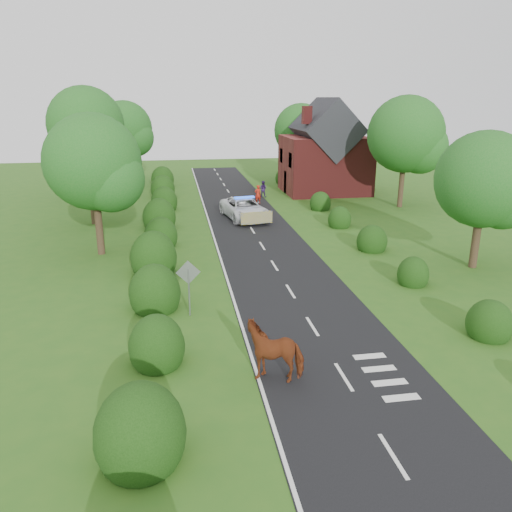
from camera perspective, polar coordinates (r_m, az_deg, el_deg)
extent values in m
plane|color=#2C5C1A|center=(21.17, 6.45, -8.04)|extent=(120.00, 120.00, 0.00)
cube|color=black|center=(34.96, -0.15, 2.53)|extent=(6.00, 70.00, 0.02)
cube|color=white|center=(14.78, 15.38, -21.14)|extent=(0.12, 1.80, 0.01)
cube|color=white|center=(17.81, 9.99, -13.42)|extent=(0.12, 1.80, 0.01)
cube|color=white|center=(21.15, 6.45, -7.98)|extent=(0.12, 1.80, 0.01)
cube|color=white|center=(24.70, 3.96, -4.03)|extent=(0.12, 1.80, 0.01)
cube|color=white|center=(28.36, 2.12, -1.09)|extent=(0.12, 1.80, 0.01)
cube|color=white|center=(32.11, 0.71, 1.17)|extent=(0.12, 1.80, 0.01)
cube|color=white|center=(35.91, -0.41, 2.96)|extent=(0.12, 1.80, 0.01)
cube|color=white|center=(39.75, -1.31, 4.41)|extent=(0.12, 1.80, 0.01)
cube|color=white|center=(43.62, -2.06, 5.59)|extent=(0.12, 1.80, 0.01)
cube|color=white|center=(47.51, -2.68, 6.59)|extent=(0.12, 1.80, 0.01)
cube|color=white|center=(51.41, -3.22, 7.43)|extent=(0.12, 1.80, 0.01)
cube|color=white|center=(55.33, -3.68, 8.15)|extent=(0.12, 1.80, 0.01)
cube|color=white|center=(59.26, -4.08, 8.78)|extent=(0.12, 1.80, 0.01)
cube|color=white|center=(63.20, -4.43, 9.32)|extent=(0.12, 1.80, 0.01)
cube|color=white|center=(67.15, -4.74, 9.81)|extent=(0.12, 1.80, 0.01)
cube|color=white|center=(34.62, -4.90, 2.34)|extent=(0.12, 70.00, 0.01)
cube|color=white|center=(17.13, 16.27, -15.28)|extent=(1.20, 0.35, 0.01)
cube|color=white|center=(17.81, 15.02, -13.78)|extent=(1.20, 0.35, 0.01)
cube|color=white|center=(18.52, 13.88, -12.39)|extent=(1.20, 0.35, 0.01)
cube|color=white|center=(19.23, 12.83, -11.11)|extent=(1.20, 0.35, 0.01)
ellipsoid|color=#13330B|center=(14.12, -13.08, -19.22)|extent=(2.40, 2.52, 2.80)
ellipsoid|color=#13330B|center=(18.40, -11.26, -10.14)|extent=(2.00, 2.10, 2.40)
ellipsoid|color=#13330B|center=(22.93, -11.47, -4.19)|extent=(2.30, 2.41, 2.70)
ellipsoid|color=#13330B|center=(27.62, -11.61, -0.23)|extent=(2.50, 2.62, 3.00)
ellipsoid|color=#13330B|center=(32.44, -10.81, 2.25)|extent=(2.10, 2.20, 2.50)
ellipsoid|color=#13330B|center=(37.28, -11.00, 4.37)|extent=(2.40, 2.52, 2.80)
ellipsoid|color=#13330B|center=(43.15, -10.44, 6.12)|extent=(2.20, 2.31, 2.60)
ellipsoid|color=#13330B|center=(49.04, -10.60, 7.51)|extent=(2.30, 2.41, 2.70)
ellipsoid|color=#13330B|center=(54.96, -10.63, 8.61)|extent=(2.40, 2.52, 2.80)
ellipsoid|color=#13330B|center=(22.05, 25.12, -7.04)|extent=(1.80, 1.89, 2.00)
ellipsoid|color=#13330B|center=(26.67, 17.50, -2.04)|extent=(1.60, 1.68, 1.90)
ellipsoid|color=#13330B|center=(31.92, 13.11, 1.64)|extent=(1.90, 2.00, 2.10)
ellipsoid|color=#13330B|center=(37.32, 9.52, 4.11)|extent=(1.70, 1.78, 2.00)
ellipsoid|color=#13330B|center=(42.98, 7.36, 5.99)|extent=(1.80, 1.89, 2.00)
ellipsoid|color=#13330B|center=(56.28, 3.09, 8.86)|extent=(1.70, 1.78, 2.00)
cylinder|color=#332316|center=(31.48, -17.54, 3.69)|extent=(0.44, 0.44, 3.96)
sphere|color=#175919|center=(30.86, -18.16, 10.18)|extent=(5.60, 5.60, 5.60)
sphere|color=#326B25|center=(30.30, -16.30, 8.50)|extent=(3.92, 3.92, 3.92)
cylinder|color=#332316|center=(39.46, -18.20, 6.17)|extent=(0.44, 0.44, 3.74)
sphere|color=#175919|center=(38.98, -18.68, 11.07)|extent=(5.60, 5.60, 5.60)
sphere|color=#326B25|center=(38.38, -17.22, 9.83)|extent=(3.92, 3.92, 3.92)
cylinder|color=#332316|center=(49.36, -18.36, 8.96)|extent=(0.44, 0.44, 4.84)
sphere|color=#175919|center=(48.96, -18.87, 14.04)|extent=(6.80, 6.80, 6.80)
sphere|color=#326B25|center=(48.18, -17.44, 12.82)|extent=(4.76, 4.76, 4.76)
cylinder|color=#332316|center=(58.95, -14.50, 10.25)|extent=(0.44, 0.44, 4.18)
sphere|color=#175919|center=(58.62, -14.79, 13.93)|extent=(6.00, 6.00, 6.00)
sphere|color=#326B25|center=(58.00, -13.71, 13.03)|extent=(4.20, 4.20, 4.20)
cylinder|color=#332316|center=(30.24, 23.87, 2.01)|extent=(0.44, 0.44, 3.52)
sphere|color=#175919|center=(29.62, 24.63, 7.97)|extent=(5.20, 5.20, 5.20)
sphere|color=#326B25|center=(29.84, 26.44, 6.22)|extent=(3.64, 3.64, 3.64)
cylinder|color=#332316|center=(45.27, 16.30, 8.15)|extent=(0.44, 0.44, 4.40)
sphere|color=#175919|center=(44.83, 16.75, 13.19)|extent=(6.40, 6.40, 6.40)
sphere|color=#326B25|center=(44.84, 18.31, 11.76)|extent=(4.48, 4.48, 4.48)
cylinder|color=#332316|center=(58.56, 5.02, 10.58)|extent=(0.44, 0.44, 3.96)
sphere|color=#175919|center=(58.23, 5.12, 14.10)|extent=(6.00, 6.00, 6.00)
sphere|color=#326B25|center=(57.98, 6.28, 13.16)|extent=(4.20, 4.20, 4.20)
cylinder|color=gray|center=(21.85, -7.66, -4.09)|extent=(0.08, 0.08, 2.20)
cube|color=gray|center=(21.53, -7.76, -1.87)|extent=(1.06, 0.04, 1.06)
cube|color=maroon|center=(50.96, 7.84, 10.30)|extent=(8.00, 7.00, 5.50)
cube|color=black|center=(50.64, 8.01, 14.18)|extent=(5.94, 7.40, 5.94)
cube|color=maroon|center=(47.97, 5.84, 15.74)|extent=(0.80, 0.80, 1.60)
imported|color=maroon|center=(17.32, 2.18, -11.01)|extent=(2.59, 1.79, 1.67)
imported|color=white|center=(39.30, -1.35, 5.43)|extent=(3.65, 6.22, 1.63)
cube|color=yellow|center=(36.59, 0.08, 4.38)|extent=(2.40, 0.47, 0.89)
cube|color=blue|center=(39.12, -1.36, 6.71)|extent=(1.64, 0.55, 0.14)
imported|color=red|center=(45.12, 0.21, 7.06)|extent=(0.68, 0.53, 1.67)
imported|color=#30184C|center=(48.20, 0.79, 7.68)|extent=(0.93, 0.85, 1.55)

